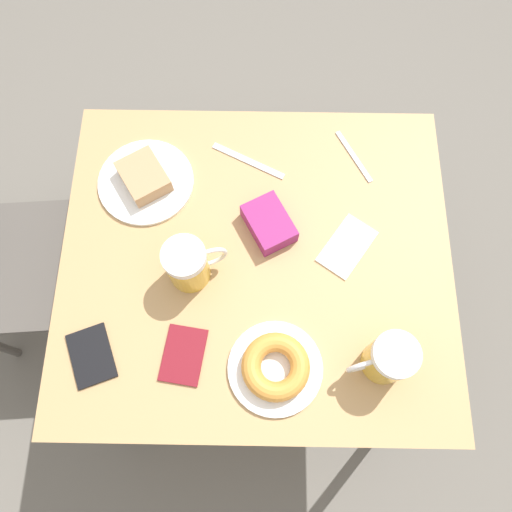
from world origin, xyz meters
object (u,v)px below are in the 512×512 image
at_px(knife, 248,161).
at_px(blue_pouch, 269,224).
at_px(plate_with_donut, 276,367).
at_px(plate_with_cake, 145,179).
at_px(napkin_folded, 347,246).
at_px(beer_mug_center, 188,264).
at_px(passport_near_edge, 91,356).
at_px(fork, 354,156).
at_px(beer_mug_left, 388,359).
at_px(passport_far_edge, 183,355).

height_order(knife, blue_pouch, blue_pouch).
bearing_deg(blue_pouch, plate_with_donut, -177.20).
height_order(plate_with_cake, knife, plate_with_cake).
bearing_deg(napkin_folded, beer_mug_center, 101.19).
xyz_separation_m(plate_with_cake, knife, (0.07, -0.25, -0.02)).
relative_size(plate_with_donut, passport_near_edge, 1.39).
distance_m(fork, knife, 0.27).
relative_size(knife, blue_pouch, 1.21).
bearing_deg(passport_near_edge, plate_with_cake, -10.74).
distance_m(napkin_folded, blue_pouch, 0.19).
height_order(plate_with_donut, napkin_folded, plate_with_donut).
relative_size(plate_with_donut, fork, 1.39).
height_order(plate_with_donut, fork, plate_with_donut).
xyz_separation_m(napkin_folded, blue_pouch, (0.05, 0.19, 0.02)).
xyz_separation_m(napkin_folded, knife, (0.23, 0.24, -0.00)).
bearing_deg(beer_mug_center, plate_with_donut, -137.83).
relative_size(plate_with_donut, beer_mug_left, 1.48).
height_order(plate_with_donut, beer_mug_left, beer_mug_left).
bearing_deg(fork, napkin_folded, 173.36).
height_order(plate_with_cake, napkin_folded, plate_with_cake).
distance_m(beer_mug_left, blue_pouch, 0.41).
height_order(napkin_folded, knife, napkin_folded).
distance_m(knife, blue_pouch, 0.19).
height_order(plate_with_cake, blue_pouch, plate_with_cake).
height_order(plate_with_cake, beer_mug_left, beer_mug_left).
relative_size(passport_far_edge, blue_pouch, 0.89).
bearing_deg(plate_with_cake, beer_mug_center, -151.57).
xyz_separation_m(plate_with_cake, passport_far_edge, (-0.43, -0.12, -0.01)).
distance_m(fork, passport_near_edge, 0.79).
height_order(beer_mug_left, knife, beer_mug_left).
bearing_deg(plate_with_cake, passport_far_edge, -164.15).
relative_size(beer_mug_left, beer_mug_center, 1.01).
distance_m(beer_mug_center, passport_near_edge, 0.29).
bearing_deg(blue_pouch, beer_mug_left, -142.20).
distance_m(beer_mug_left, passport_near_edge, 0.64).
relative_size(fork, passport_far_edge, 1.09).
bearing_deg(fork, beer_mug_left, -176.39).
height_order(beer_mug_left, beer_mug_center, same).
height_order(plate_with_donut, knife, plate_with_donut).
distance_m(fork, blue_pouch, 0.29).
distance_m(plate_with_cake, knife, 0.26).
relative_size(passport_near_edge, passport_far_edge, 1.08).
relative_size(knife, passport_near_edge, 1.25).
bearing_deg(passport_far_edge, plate_with_donut, -97.30).
relative_size(plate_with_cake, beer_mug_left, 1.70).
bearing_deg(blue_pouch, fork, -47.26).
distance_m(plate_with_donut, passport_far_edge, 0.21).
bearing_deg(plate_with_cake, napkin_folded, -108.35).
height_order(fork, passport_near_edge, passport_near_edge).
xyz_separation_m(passport_near_edge, passport_far_edge, (0.00, -0.20, 0.00)).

